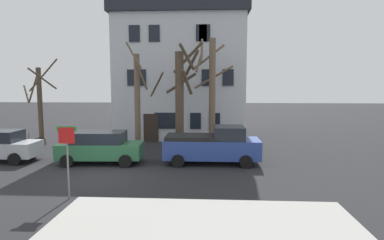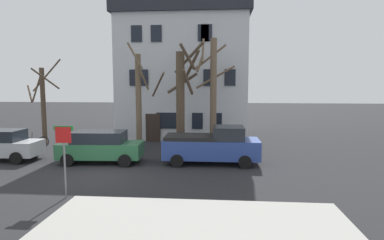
% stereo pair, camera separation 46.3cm
% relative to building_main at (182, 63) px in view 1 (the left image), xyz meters
% --- Properties ---
extents(ground_plane, '(120.00, 120.00, 0.00)m').
position_rel_building_main_xyz_m(ground_plane, '(-2.69, -12.92, -6.08)').
color(ground_plane, '#262628').
extents(building_main, '(10.57, 7.83, 11.94)m').
position_rel_building_main_xyz_m(building_main, '(0.00, 0.00, 0.00)').
color(building_main, silver).
rests_on(building_main, ground_plane).
extents(tree_bare_near, '(2.52, 2.53, 6.16)m').
position_rel_building_main_xyz_m(tree_bare_near, '(-9.43, -5.75, -3.06)').
color(tree_bare_near, '#4C3D2D').
rests_on(tree_bare_near, ground_plane).
extents(tree_bare_mid, '(2.46, 2.54, 6.95)m').
position_rel_building_main_xyz_m(tree_bare_mid, '(-2.26, -6.72, -2.75)').
color(tree_bare_mid, brown).
rests_on(tree_bare_mid, ground_plane).
extents(tree_bare_far, '(2.53, 2.53, 7.04)m').
position_rel_building_main_xyz_m(tree_bare_far, '(0.53, -6.89, -2.52)').
color(tree_bare_far, '#4C3D2D').
rests_on(tree_bare_far, ground_plane).
extents(tree_bare_end, '(2.87, 2.32, 7.37)m').
position_rel_building_main_xyz_m(tree_bare_end, '(2.49, -5.93, -2.13)').
color(tree_bare_end, brown).
rests_on(tree_bare_end, ground_plane).
extents(car_green_wagon, '(4.57, 2.25, 1.75)m').
position_rel_building_main_xyz_m(car_green_wagon, '(-3.57, -10.44, -5.17)').
color(car_green_wagon, '#2D6B42').
rests_on(car_green_wagon, ground_plane).
extents(pickup_truck_blue, '(5.19, 2.21, 2.05)m').
position_rel_building_main_xyz_m(pickup_truck_blue, '(2.56, -10.10, -5.09)').
color(pickup_truck_blue, '#2D4799').
rests_on(pickup_truck_blue, ground_plane).
extents(street_sign_pole, '(0.76, 0.07, 2.77)m').
position_rel_building_main_xyz_m(street_sign_pole, '(-2.89, -15.91, -4.14)').
color(street_sign_pole, slate).
rests_on(street_sign_pole, ground_plane).
extents(bicycle_leaning, '(1.67, 0.60, 1.03)m').
position_rel_building_main_xyz_m(bicycle_leaning, '(-9.69, -6.51, -5.71)').
color(bicycle_leaning, black).
rests_on(bicycle_leaning, ground_plane).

